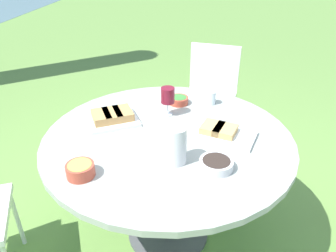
{
  "coord_description": "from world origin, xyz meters",
  "views": [
    {
      "loc": [
        -1.51,
        -0.22,
        1.69
      ],
      "look_at": [
        0.0,
        0.0,
        0.81
      ],
      "focal_mm": 35.0,
      "sensor_mm": 36.0,
      "label": 1
    }
  ],
  "objects": [
    {
      "name": "ground_plane",
      "position": [
        0.0,
        0.0,
        0.0
      ],
      "size": [
        40.0,
        40.0,
        0.0
      ],
      "primitive_type": "plane",
      "color": "#668E42"
    },
    {
      "name": "dining_table",
      "position": [
        0.0,
        0.0,
        0.65
      ],
      "size": [
        1.36,
        1.36,
        0.75
      ],
      "color": "#4C4C51",
      "rests_on": "ground_plane"
    },
    {
      "name": "wine_glass",
      "position": [
        0.24,
        0.04,
        0.88
      ],
      "size": [
        0.08,
        0.08,
        0.18
      ],
      "color": "silver",
      "rests_on": "dining_table"
    },
    {
      "name": "bowl_fries",
      "position": [
        -0.4,
        0.34,
        0.79
      ],
      "size": [
        0.13,
        0.13,
        0.06
      ],
      "color": "#B74733",
      "rests_on": "dining_table"
    },
    {
      "name": "cup_water_near",
      "position": [
        0.43,
        -0.22,
        0.8
      ],
      "size": [
        0.06,
        0.06,
        0.09
      ],
      "color": "silver",
      "rests_on": "dining_table"
    },
    {
      "name": "platter_bread_main",
      "position": [
        0.11,
        0.34,
        0.78
      ],
      "size": [
        0.35,
        0.36,
        0.07
      ],
      "color": "white",
      "rests_on": "dining_table"
    },
    {
      "name": "platter_charcuterie",
      "position": [
        0.04,
        -0.29,
        0.78
      ],
      "size": [
        0.29,
        0.37,
        0.06
      ],
      "color": "white",
      "rests_on": "dining_table"
    },
    {
      "name": "bowl_olives",
      "position": [
        -0.26,
        -0.26,
        0.78
      ],
      "size": [
        0.16,
        0.16,
        0.05
      ],
      "color": "silver",
      "rests_on": "dining_table"
    },
    {
      "name": "bowl_salad",
      "position": [
        0.41,
        -0.01,
        0.78
      ],
      "size": [
        0.12,
        0.12,
        0.05
      ],
      "color": "#B74733",
      "rests_on": "dining_table"
    },
    {
      "name": "water_pitcher",
      "position": [
        -0.23,
        -0.07,
        0.85
      ],
      "size": [
        0.11,
        0.1,
        0.19
      ],
      "color": "silver",
      "rests_on": "dining_table"
    },
    {
      "name": "chair_near_right",
      "position": [
        1.22,
        -0.21,
        0.52
      ],
      "size": [
        0.49,
        0.51,
        0.89
      ],
      "color": "silver",
      "rests_on": "ground_plane"
    }
  ]
}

